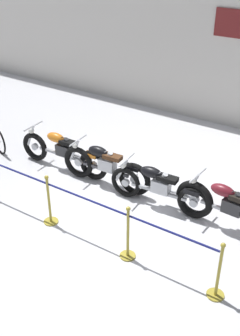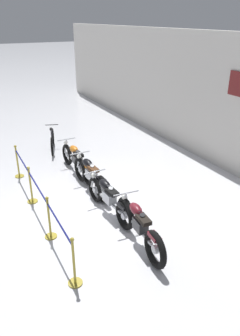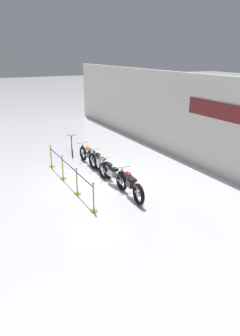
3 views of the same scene
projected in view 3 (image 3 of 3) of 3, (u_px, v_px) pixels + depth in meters
The scene contains 11 objects.
ground_plane at pixel (95, 181), 13.72m from camera, with size 120.00×120.00×0.00m, color silver.
back_wall at pixel (196, 120), 15.21m from camera, with size 28.00×0.29×4.20m.
motorcycle_orange_0 at pixel (90, 156), 15.46m from camera, with size 2.41×0.62×0.93m.
motorcycle_black_1 at pixel (100, 163), 14.42m from camera, with size 2.17×0.62×0.95m.
motorcycle_black_2 at pixel (112, 173), 13.26m from camera, with size 2.17×0.62×0.91m.
motorcycle_maroon_3 at pixel (130, 185), 12.06m from camera, with size 2.22×0.62×0.97m.
bicycle at pixel (72, 146), 17.35m from camera, with size 1.64×0.67×0.95m.
stanchion_far_left at pixel (60, 162), 13.98m from camera, with size 5.22×0.28×1.05m.
stanchion_mid_left at pixel (63, 171), 13.84m from camera, with size 0.28×0.28×1.05m.
stanchion_mid_right at pixel (77, 185), 12.36m from camera, with size 0.28×0.28×1.05m.
stanchion_far_right at pixel (94, 202), 11.01m from camera, with size 0.28×0.28×1.05m.
Camera 3 is at (11.81, -4.87, 5.13)m, focal length 35.00 mm.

